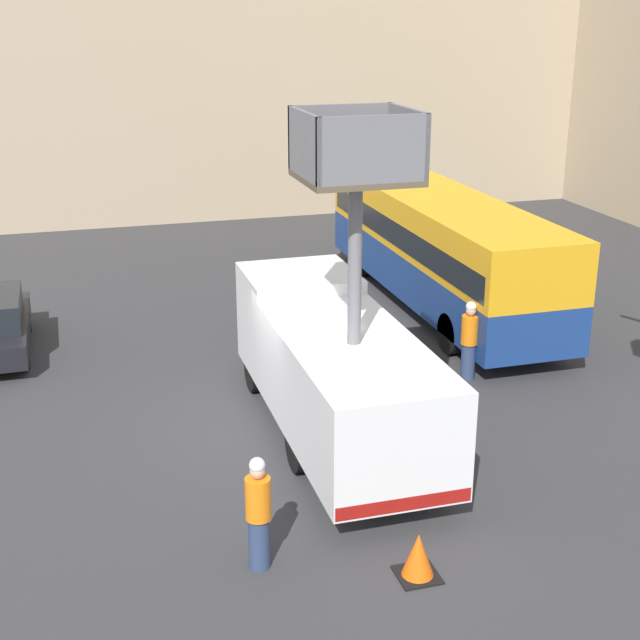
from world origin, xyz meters
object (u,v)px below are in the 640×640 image
(road_worker_near_truck, at_px, (258,513))
(traffic_cone_near_truck, at_px, (418,556))
(city_bus, at_px, (440,243))
(road_worker_directing, at_px, (469,340))
(utility_truck, at_px, (334,362))

(road_worker_near_truck, distance_m, traffic_cone_near_truck, 2.42)
(city_bus, distance_m, road_worker_near_truck, 13.01)
(city_bus, height_order, traffic_cone_near_truck, city_bus)
(city_bus, height_order, road_worker_directing, city_bus)
(utility_truck, xyz_separation_m, traffic_cone_near_truck, (-0.17, -4.75, -1.20))
(utility_truck, xyz_separation_m, road_worker_directing, (3.71, 1.80, -0.62))
(utility_truck, relative_size, road_worker_directing, 4.05)
(road_worker_directing, height_order, traffic_cone_near_truck, road_worker_directing)
(utility_truck, bearing_deg, traffic_cone_near_truck, -91.99)
(road_worker_near_truck, height_order, traffic_cone_near_truck, road_worker_near_truck)
(city_bus, bearing_deg, utility_truck, 143.73)
(utility_truck, relative_size, city_bus, 0.67)
(road_worker_directing, bearing_deg, road_worker_near_truck, 66.76)
(utility_truck, xyz_separation_m, city_bus, (5.13, 6.74, 0.28))
(traffic_cone_near_truck, bearing_deg, city_bus, 65.28)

